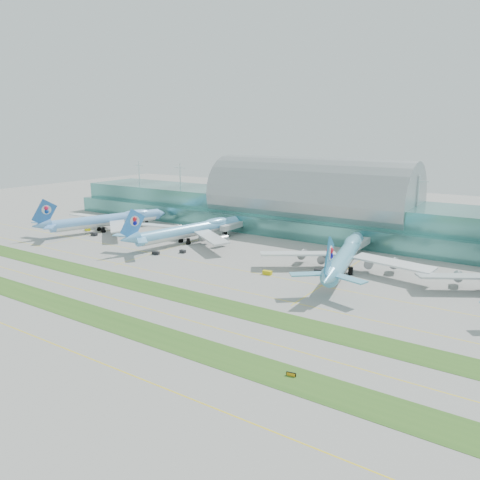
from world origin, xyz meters
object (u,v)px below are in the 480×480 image
Objects in this scene: airliner_a at (108,219)px; airliner_b at (191,229)px; taxiway_sign_east at (291,374)px; terminal at (310,207)px; airliner_c at (345,255)px.

airliner_a is 59.63m from airliner_b.
airliner_a is 192.35m from taxiway_sign_east.
terminal reaches higher than airliner_c.
taxiway_sign_east is (69.34, -155.70, -13.70)m from terminal.
airliner_b is 145.89m from taxiway_sign_east.
terminal is 4.26× the size of airliner_b.
airliner_c is at bearing -53.78° from terminal.
airliner_c is 93.73m from taxiway_sign_east.
airliner_b is 88.15m from airliner_c.
terminal reaches higher than airliner_a.
airliner_c is (47.46, -64.80, -7.22)m from terminal.
airliner_b is at bearing 165.01° from airliner_c.
airliner_a is at bearing 168.11° from airliner_c.
terminal reaches higher than taxiway_sign_east.
airliner_a is at bearing 141.61° from taxiway_sign_east.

